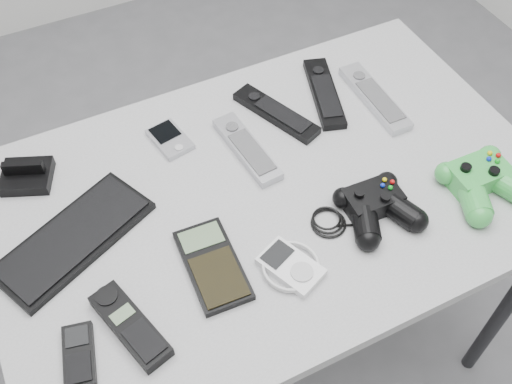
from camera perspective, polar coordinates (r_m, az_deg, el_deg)
name	(u,v)px	position (r m, az deg, el deg)	size (l,w,h in m)	color
floor	(230,340)	(1.81, -2.51, -13.93)	(3.50, 3.50, 0.00)	slate
desk	(269,209)	(1.22, 1.28, -1.64)	(1.09, 0.70, 0.73)	gray
pda_keyboard	(74,238)	(1.14, -16.96, -4.19)	(0.29, 0.12, 0.02)	black
dock_bracket	(25,172)	(1.25, -21.14, 1.80)	(0.09, 0.08, 0.05)	black
pda	(170,139)	(1.26, -8.20, 5.03)	(0.06, 0.10, 0.02)	#A4A4AB
remote_silver_a	(247,148)	(1.23, -0.88, 4.20)	(0.05, 0.20, 0.02)	#A4A4AB
remote_black_a	(276,113)	(1.30, 1.92, 7.56)	(0.05, 0.21, 0.02)	black
remote_black_b	(324,92)	(1.35, 6.52, 9.41)	(0.05, 0.22, 0.02)	black
remote_silver_b	(375,97)	(1.36, 11.23, 8.86)	(0.05, 0.22, 0.02)	#B3B4BA
mobile_phone	(79,355)	(1.02, -16.53, -14.70)	(0.05, 0.11, 0.02)	black
cordless_handset	(130,325)	(1.02, -11.90, -12.31)	(0.05, 0.17, 0.03)	black
calculator	(213,265)	(1.06, -4.16, -6.91)	(0.09, 0.18, 0.02)	black
mp3_player	(291,266)	(1.06, 3.33, -7.06)	(0.10, 0.11, 0.02)	silver
controller_black	(377,205)	(1.14, 11.43, -1.19)	(0.25, 0.16, 0.05)	black
controller_green	(483,179)	(1.23, 20.83, 1.13)	(0.16, 0.17, 0.05)	green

